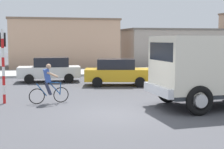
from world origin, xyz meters
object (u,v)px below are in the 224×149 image
(cyclist, at_px, (49,84))
(truck_foreground, at_px, (218,66))
(car_red_near, at_px, (118,72))
(traffic_light_pole, at_px, (3,56))
(car_far_side, at_px, (200,72))
(car_white_mid, at_px, (50,69))

(cyclist, bearing_deg, truck_foreground, -18.30)
(cyclist, relative_size, car_red_near, 0.40)
(traffic_light_pole, distance_m, car_far_side, 11.33)
(truck_foreground, height_order, car_red_near, truck_foreground)
(cyclist, xyz_separation_m, car_far_side, (8.98, 3.44, -0.05))
(truck_foreground, height_order, car_far_side, truck_foreground)
(traffic_light_pole, height_order, car_red_near, traffic_light_pole)
(car_white_mid, relative_size, car_far_side, 0.99)
(traffic_light_pole, bearing_deg, cyclist, -14.20)
(traffic_light_pole, relative_size, car_white_mid, 0.78)
(car_white_mid, bearing_deg, car_far_side, -25.35)
(traffic_light_pole, distance_m, car_white_mid, 7.50)
(traffic_light_pole, height_order, car_far_side, traffic_light_pole)
(cyclist, distance_m, traffic_light_pole, 2.29)
(car_far_side, bearing_deg, cyclist, -159.03)
(truck_foreground, height_order, cyclist, truck_foreground)
(car_red_near, bearing_deg, traffic_light_pole, -144.69)
(car_red_near, bearing_deg, cyclist, -131.47)
(truck_foreground, distance_m, car_far_side, 6.15)
(cyclist, relative_size, car_white_mid, 0.42)
(car_red_near, bearing_deg, truck_foreground, -70.58)
(cyclist, relative_size, car_far_side, 0.42)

